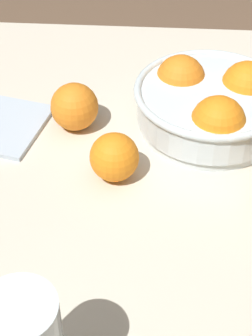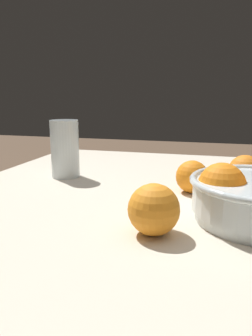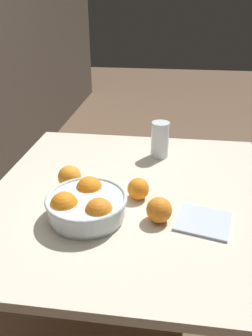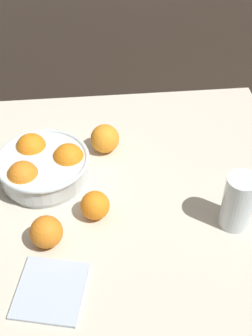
# 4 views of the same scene
# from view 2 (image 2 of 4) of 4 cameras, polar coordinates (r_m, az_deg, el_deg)

# --- Properties ---
(dining_table) EXTENTS (1.00, 0.99, 0.73)m
(dining_table) POSITION_cam_2_polar(r_m,az_deg,el_deg) (0.76, 7.89, -10.45)
(dining_table) COLOR beige
(dining_table) RESTS_ON ground_plane
(juice_glass) EXTENTS (0.07, 0.07, 0.15)m
(juice_glass) POSITION_cam_2_polar(r_m,az_deg,el_deg) (0.88, -10.57, 2.84)
(juice_glass) COLOR #F4A314
(juice_glass) RESTS_ON dining_table
(orange_loose_near_bowl) EXTENTS (0.08, 0.08, 0.08)m
(orange_loose_near_bowl) POSITION_cam_2_polar(r_m,az_deg,el_deg) (0.82, 20.00, -0.57)
(orange_loose_near_bowl) COLOR orange
(orange_loose_near_bowl) RESTS_ON dining_table
(orange_loose_front) EXTENTS (0.08, 0.08, 0.08)m
(orange_loose_front) POSITION_cam_2_polar(r_m,az_deg,el_deg) (0.51, 5.35, -7.24)
(orange_loose_front) COLOR orange
(orange_loose_front) RESTS_ON dining_table
(orange_loose_aside) EXTENTS (0.07, 0.07, 0.07)m
(orange_loose_aside) POSITION_cam_2_polar(r_m,az_deg,el_deg) (0.74, 11.44, -1.48)
(orange_loose_aside) COLOR orange
(orange_loose_aside) RESTS_ON dining_table
(napkin) EXTENTS (0.18, 0.19, 0.01)m
(napkin) POSITION_cam_2_polar(r_m,az_deg,el_deg) (0.95, 18.79, -0.81)
(napkin) COLOR silver
(napkin) RESTS_ON dining_table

